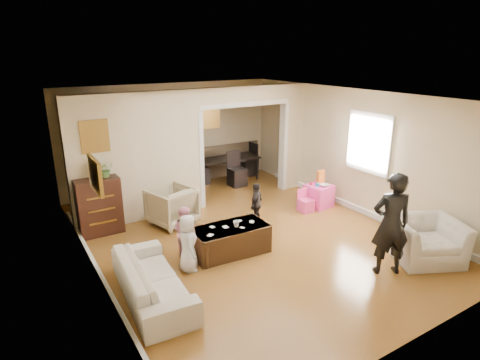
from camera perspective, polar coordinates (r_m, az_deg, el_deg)
floor at (r=7.66m, az=0.79°, el=-7.89°), size 7.00×7.00×0.00m
partition_left at (r=8.21m, az=-14.19°, el=3.04°), size 2.75×0.18×2.60m
partition_right at (r=10.01m, az=7.30°, el=6.08°), size 0.55×0.18×2.60m
partition_header at (r=9.04m, az=0.62°, el=12.18°), size 2.22×0.18×0.35m
window_pane at (r=8.59m, az=17.95°, el=5.08°), size 0.03×0.95×1.10m
framed_art_partition at (r=7.80m, az=-20.05°, el=5.87°), size 0.45×0.03×0.55m
framed_art_sofa_wall at (r=5.52m, az=-19.98°, el=0.65°), size 0.03×0.55×0.40m
framed_art_alcove at (r=10.55m, az=-4.22°, el=9.00°), size 0.45×0.03×0.55m
sofa at (r=5.91m, az=-12.42°, el=-13.66°), size 0.90×2.00×0.57m
armchair_back at (r=8.12m, az=-9.71°, el=-3.68°), size 1.01×1.02×0.76m
armchair_front at (r=7.37m, az=24.98°, el=-7.79°), size 1.37×1.30×0.69m
dresser at (r=8.01m, az=-19.51°, el=-3.52°), size 0.80×0.45×1.09m
table_lamp at (r=7.79m, az=-20.06°, el=1.47°), size 0.22×0.22×0.36m
potted_plant at (r=7.83m, az=-18.62°, el=1.48°), size 0.27×0.23×0.30m
coffee_table at (r=6.94m, az=-1.45°, el=-8.52°), size 1.34×0.74×0.49m
coffee_cup at (r=6.83m, az=-0.53°, el=-6.28°), size 0.12×0.12×0.10m
play_table at (r=9.11m, az=11.15°, el=-2.21°), size 0.59×0.59×0.50m
cereal_box at (r=9.13m, az=11.43°, el=0.46°), size 0.21×0.10×0.30m
cyan_cup at (r=8.92m, az=11.00°, el=-0.69°), size 0.08×0.08×0.08m
toy_block at (r=9.03m, az=10.18°, el=-0.51°), size 0.10×0.09×0.05m
play_bowl at (r=8.97m, az=12.01°, el=-0.74°), size 0.23×0.23×0.05m
dining_table at (r=10.82m, az=-2.19°, el=1.72°), size 1.90×1.23×0.62m
adult_person at (r=6.54m, az=20.76°, el=-5.90°), size 0.72×0.62×1.65m
child_kneel_a at (r=6.38m, az=-7.46°, el=-8.93°), size 0.40×0.52×0.94m
child_kneel_b at (r=6.81m, az=-7.88°, el=-7.32°), size 0.45×0.51×0.90m
child_toddler at (r=7.96m, az=2.35°, el=-3.41°), size 0.54×0.48×0.88m
craft_papers at (r=6.84m, az=-1.55°, el=-6.69°), size 0.99×0.39×0.00m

